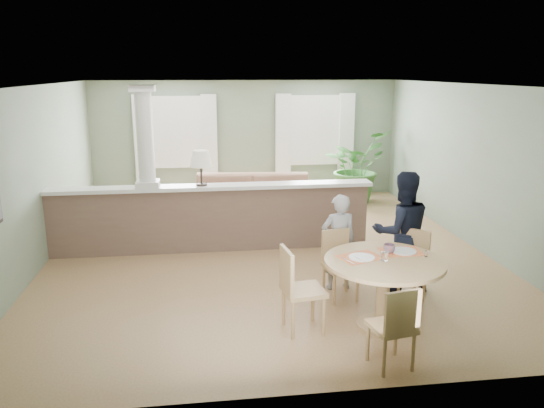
{
  "coord_description": "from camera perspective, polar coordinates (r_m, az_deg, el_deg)",
  "views": [
    {
      "loc": [
        -1.02,
        -8.25,
        2.92
      ],
      "look_at": [
        -0.06,
        -1.0,
        1.07
      ],
      "focal_mm": 35.0,
      "sensor_mm": 36.0,
      "label": 1
    }
  ],
  "objects": [
    {
      "name": "dining_table",
      "position": [
        6.25,
        11.94,
        -7.34
      ],
      "size": [
        1.37,
        1.37,
        0.94
      ],
      "rotation": [
        0.0,
        0.0,
        0.35
      ],
      "color": "tan",
      "rests_on": "ground"
    },
    {
      "name": "ground",
      "position": [
        8.82,
        -0.47,
        -5.13
      ],
      "size": [
        8.0,
        8.0,
        0.0
      ],
      "primitive_type": "plane",
      "color": "tan",
      "rests_on": "ground"
    },
    {
      "name": "room_shell",
      "position": [
        9.01,
        -1.18,
        7.14
      ],
      "size": [
        7.02,
        8.02,
        2.71
      ],
      "color": "gray",
      "rests_on": "ground"
    },
    {
      "name": "sofa",
      "position": [
        10.59,
        -2.11,
        0.64
      ],
      "size": [
        3.1,
        1.47,
        0.87
      ],
      "primitive_type": "imported",
      "rotation": [
        0.0,
        0.0,
        -0.1
      ],
      "color": "#936950",
      "rests_on": "ground"
    },
    {
      "name": "man_person",
      "position": [
        7.29,
        13.78,
        -2.93
      ],
      "size": [
        0.81,
        0.63,
        1.65
      ],
      "primitive_type": "imported",
      "rotation": [
        0.0,
        0.0,
        3.13
      ],
      "color": "black",
      "rests_on": "ground"
    },
    {
      "name": "chair_near",
      "position": [
        5.48,
        13.14,
        -12.51
      ],
      "size": [
        0.47,
        0.47,
        0.89
      ],
      "rotation": [
        0.0,
        0.0,
        3.33
      ],
      "color": "tan",
      "rests_on": "ground"
    },
    {
      "name": "child_person",
      "position": [
        7.23,
        7.16,
        -4.09
      ],
      "size": [
        0.5,
        0.35,
        1.33
      ],
      "primitive_type": "imported",
      "rotation": [
        0.0,
        0.0,
        3.21
      ],
      "color": "#9A9A9F",
      "rests_on": "ground"
    },
    {
      "name": "chair_side",
      "position": [
        6.07,
        2.71,
        -8.81
      ],
      "size": [
        0.51,
        0.51,
        1.0
      ],
      "rotation": [
        0.0,
        0.0,
        1.71
      ],
      "color": "tan",
      "rests_on": "ground"
    },
    {
      "name": "chair_far_man",
      "position": [
        7.06,
        14.62,
        -6.15
      ],
      "size": [
        0.6,
        0.6,
        0.94
      ],
      "rotation": [
        0.0,
        0.0,
        -0.77
      ],
      "color": "tan",
      "rests_on": "ground"
    },
    {
      "name": "chair_far_boy",
      "position": [
        7.03,
        7.17,
        -6.09
      ],
      "size": [
        0.47,
        0.47,
        0.89
      ],
      "rotation": [
        0.0,
        0.0,
        0.19
      ],
      "color": "tan",
      "rests_on": "ground"
    },
    {
      "name": "pony_wall",
      "position": [
        8.74,
        -7.07,
        -0.57
      ],
      "size": [
        5.32,
        0.38,
        2.7
      ],
      "color": "brown",
      "rests_on": "ground"
    },
    {
      "name": "houseplant",
      "position": [
        12.1,
        8.98,
        4.02
      ],
      "size": [
        1.94,
        1.92,
        1.63
      ],
      "primitive_type": "imported",
      "rotation": [
        0.0,
        0.0,
        0.72
      ],
      "color": "#336729",
      "rests_on": "ground"
    }
  ]
}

